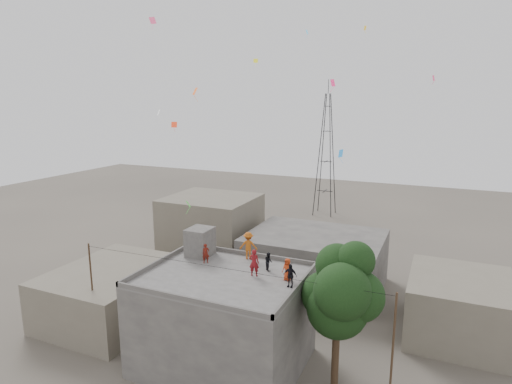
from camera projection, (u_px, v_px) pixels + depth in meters
ground at (224, 363)px, 28.09m from camera, size 140.00×140.00×0.00m
main_building at (223, 320)px, 27.46m from camera, size 10.00×8.00×6.10m
parapet at (223, 274)px, 26.80m from camera, size 10.00×8.00×0.30m
stair_head_box at (200, 242)px, 30.22m from camera, size 1.60×1.80×2.00m
neighbor_west at (113, 293)px, 33.82m from camera, size 8.00×10.00×4.00m
neighbor_north at (315, 261)px, 39.30m from camera, size 12.00×9.00×5.00m
neighbor_northwest at (212, 229)px, 45.64m from camera, size 9.00×8.00×7.00m
neighbor_east at (459, 307)px, 31.03m from camera, size 7.00×8.00×4.40m
tree at (341, 293)px, 24.44m from camera, size 4.90×4.60×9.10m
utility_line at (221, 320)px, 25.98m from camera, size 20.12×0.62×7.40m
transmission_tower at (326, 155)px, 63.59m from camera, size 2.97×2.97×20.01m
person_red_adult at (254, 263)px, 26.68m from camera, size 0.71×0.54×1.74m
person_orange_child at (287, 269)px, 26.09m from camera, size 0.73×0.53×1.38m
person_dark_child at (268, 261)px, 27.64m from camera, size 0.73×0.73×1.19m
person_dark_adult at (290, 275)px, 25.12m from camera, size 0.83×0.36×1.42m
person_orange_adult at (248, 246)px, 29.59m from camera, size 1.40×1.07×1.92m
person_red_child at (206, 254)px, 28.86m from camera, size 0.58×0.56×1.34m
kites at (254, 94)px, 30.71m from camera, size 21.41×17.63×12.89m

